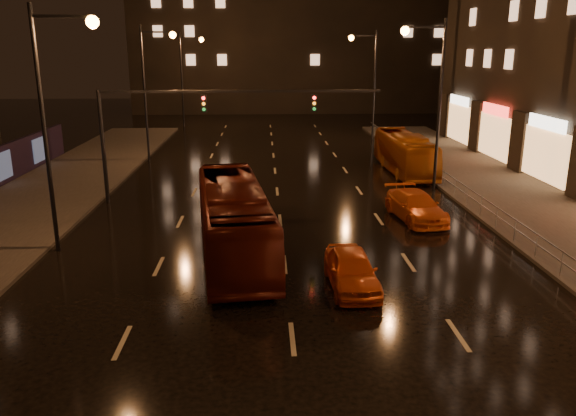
{
  "coord_description": "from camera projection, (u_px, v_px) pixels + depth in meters",
  "views": [
    {
      "loc": [
        -0.79,
        -10.95,
        8.28
      ],
      "look_at": [
        0.11,
        9.44,
        2.5
      ],
      "focal_mm": 35.0,
      "sensor_mm": 36.0,
      "label": 1
    }
  ],
  "objects": [
    {
      "name": "bus_curb",
      "position": [
        405.0,
        153.0,
        38.93
      ],
      "size": [
        2.37,
        9.74,
        2.71
      ],
      "primitive_type": "imported",
      "rotation": [
        0.0,
        0.0,
        0.01
      ],
      "color": "#AC5411",
      "rests_on": "ground"
    },
    {
      "name": "sidewalk_right",
      "position": [
        553.0,
        221.0,
        27.79
      ],
      "size": [
        7.0,
        70.0,
        0.15
      ],
      "primitive_type": "cube",
      "color": "#38332D",
      "rests_on": "ground"
    },
    {
      "name": "taxi_far",
      "position": [
        416.0,
        206.0,
        28.16
      ],
      "size": [
        2.59,
        5.04,
        1.4
      ],
      "primitive_type": "imported",
      "rotation": [
        0.0,
        0.0,
        0.14
      ],
      "color": "orange",
      "rests_on": "ground"
    },
    {
      "name": "railing_right",
      "position": [
        467.0,
        191.0,
        30.31
      ],
      "size": [
        0.05,
        56.0,
        1.0
      ],
      "color": "#99999E",
      "rests_on": "sidewalk_right"
    },
    {
      "name": "taxi_near",
      "position": [
        352.0,
        270.0,
        20.04
      ],
      "size": [
        1.76,
        4.13,
        1.39
      ],
      "primitive_type": "imported",
      "rotation": [
        0.0,
        0.0,
        0.03
      ],
      "color": "#DA5114",
      "rests_on": "ground"
    },
    {
      "name": "ground",
      "position": [
        278.0,
        200.0,
        32.04
      ],
      "size": [
        140.0,
        140.0,
        0.0
      ],
      "primitive_type": "plane",
      "color": "black",
      "rests_on": "ground"
    },
    {
      "name": "traffic_signal",
      "position": [
        185.0,
        117.0,
        30.54
      ],
      "size": [
        15.31,
        0.32,
        6.2
      ],
      "color": "black",
      "rests_on": "ground"
    },
    {
      "name": "bus_red",
      "position": [
        233.0,
        219.0,
        23.19
      ],
      "size": [
        3.91,
        11.15,
        3.04
      ],
      "primitive_type": "imported",
      "rotation": [
        0.0,
        0.0,
        0.13
      ],
      "color": "#52140B",
      "rests_on": "ground"
    }
  ]
}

